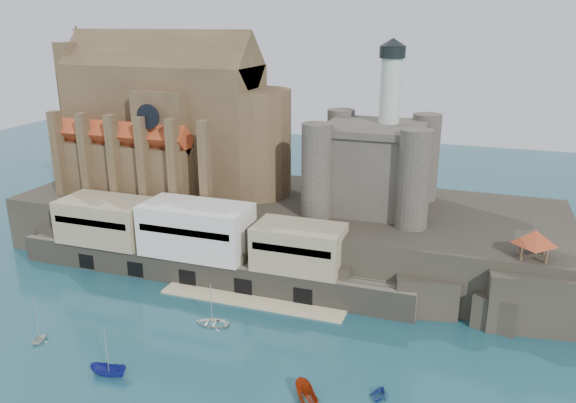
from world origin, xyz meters
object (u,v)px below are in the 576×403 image
(pavilion, at_px, (535,239))
(boat_2, at_px, (109,375))
(castle_keep, at_px, (374,162))
(church, at_px, (173,126))

(pavilion, height_order, boat_2, pavilion)
(pavilion, relative_size, boat_2, 1.32)
(boat_2, bearing_deg, castle_keep, -33.18)
(boat_2, bearing_deg, church, 13.10)
(church, distance_m, pavilion, 68.65)
(church, height_order, pavilion, church)
(church, height_order, castle_keep, church)
(castle_keep, height_order, pavilion, castle_keep)
(church, relative_size, boat_2, 9.71)
(castle_keep, bearing_deg, boat_2, -116.70)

